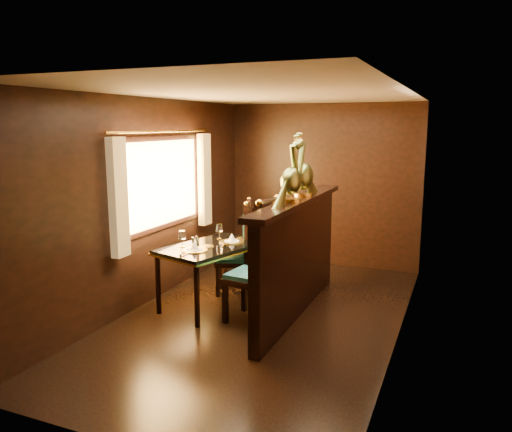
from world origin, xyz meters
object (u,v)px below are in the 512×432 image
object	(u,v)px
dining_table	(212,251)
peacock_left	(291,169)
chair_left	(261,258)
chair_right	(242,245)
peacock_right	(304,165)

from	to	relation	value
dining_table	peacock_left	size ratio (longest dim) A/B	2.04
chair_left	peacock_left	size ratio (longest dim) A/B	2.00
dining_table	peacock_left	xyz separation A→B (m)	(1.03, -0.12, 1.03)
chair_right	peacock_left	size ratio (longest dim) A/B	1.76
peacock_left	peacock_right	world-z (taller)	peacock_right
dining_table	chair_right	world-z (taller)	chair_right
dining_table	peacock_left	world-z (taller)	peacock_left
dining_table	peacock_right	bearing A→B (deg)	34.00
dining_table	chair_right	bearing A→B (deg)	92.44
peacock_left	dining_table	bearing A→B (deg)	173.47
dining_table	peacock_right	distance (m)	1.50
dining_table	peacock_left	bearing A→B (deg)	9.65
dining_table	chair_left	distance (m)	0.79
chair_right	peacock_right	size ratio (longest dim) A/B	1.71
dining_table	chair_left	size ratio (longest dim) A/B	1.02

